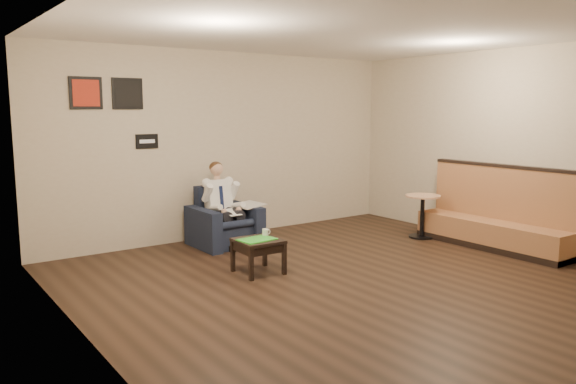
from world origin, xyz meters
TOP-DOWN VIEW (x-y plane):
  - ground at (0.00, 0.00)m, footprint 6.00×6.00m
  - wall_back at (0.00, 3.00)m, footprint 6.00×0.02m
  - wall_left at (-3.00, 0.00)m, footprint 0.02×6.00m
  - wall_right at (3.00, 0.00)m, footprint 0.02×6.00m
  - ceiling at (0.00, 0.00)m, footprint 6.00×6.00m
  - seating_sign at (-1.30, 2.98)m, footprint 0.32×0.02m
  - art_print_left at (-2.10, 2.98)m, footprint 0.42×0.03m
  - art_print_right at (-1.55, 2.98)m, footprint 0.42×0.03m
  - armchair at (-0.40, 2.42)m, footprint 0.87×0.87m
  - seated_man at (-0.40, 2.32)m, footprint 0.55×0.82m
  - lap_papers at (-0.40, 2.23)m, footprint 0.21×0.29m
  - newspaper at (-0.05, 2.34)m, footprint 0.39×0.47m
  - side_table at (-0.76, 0.98)m, footprint 0.53×0.53m
  - green_folder at (-0.79, 0.96)m, footprint 0.44×0.33m
  - coffee_mug at (-0.59, 1.08)m, footprint 0.08×0.08m
  - smartphone at (-0.71, 1.12)m, footprint 0.14×0.09m
  - banquette at (2.59, 0.10)m, footprint 0.54×2.25m
  - cafe_table at (2.29, 1.10)m, footprint 0.63×0.63m

SIDE VIEW (x-z plane):
  - ground at x=0.00m, z-range 0.00..0.00m
  - side_table at x=-0.76m, z-range 0.00..0.41m
  - cafe_table at x=2.29m, z-range 0.00..0.65m
  - smartphone at x=-0.71m, z-range 0.41..0.42m
  - armchair at x=-0.40m, z-range 0.00..0.83m
  - green_folder at x=-0.79m, z-range 0.41..0.42m
  - coffee_mug at x=-0.59m, z-range 0.41..0.50m
  - lap_papers at x=-0.40m, z-range 0.51..0.52m
  - newspaper at x=-0.05m, z-range 0.56..0.57m
  - seated_man at x=-0.40m, z-range 0.00..1.14m
  - banquette at x=2.59m, z-range 0.00..1.15m
  - wall_back at x=0.00m, z-range 0.00..2.80m
  - wall_left at x=-3.00m, z-range 0.00..2.80m
  - wall_right at x=3.00m, z-range 0.00..2.80m
  - seating_sign at x=-1.30m, z-range 1.40..1.60m
  - art_print_left at x=-2.10m, z-range 1.94..2.36m
  - art_print_right at x=-1.55m, z-range 1.94..2.36m
  - ceiling at x=0.00m, z-range 2.79..2.81m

